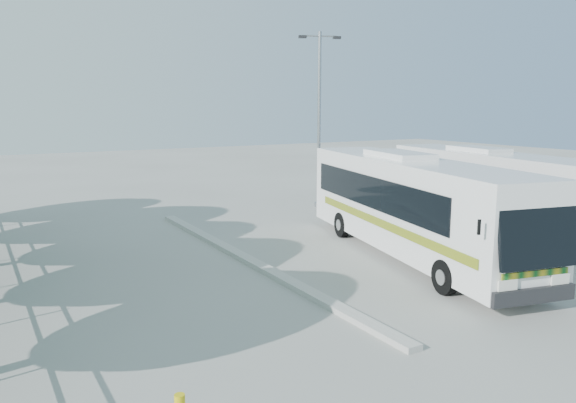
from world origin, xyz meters
TOP-DOWN VIEW (x-y plane):
  - ground at (0.00, 0.00)m, footprint 100.00×100.00m
  - kerb_divider at (-2.30, 2.00)m, footprint 0.40×16.00m
  - coach_main at (2.81, -0.18)m, footprint 4.82×12.07m
  - coach_adjacent at (8.89, 1.67)m, footprint 3.89×11.47m
  - lamppost at (5.24, 9.28)m, footprint 2.04×0.84m

SIDE VIEW (x-z plane):
  - ground at x=0.00m, z-range 0.00..0.00m
  - kerb_divider at x=-2.30m, z-range 0.00..0.15m
  - coach_adjacent at x=8.89m, z-range 0.15..3.28m
  - coach_main at x=2.81m, z-range 0.16..3.45m
  - lamppost at x=5.24m, z-range 0.44..9.01m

